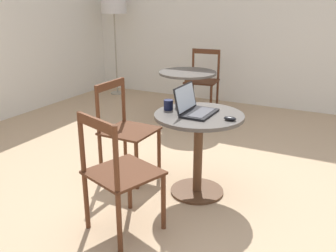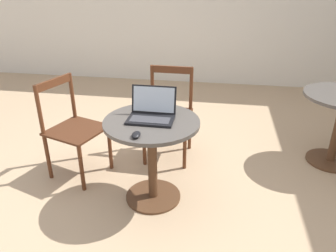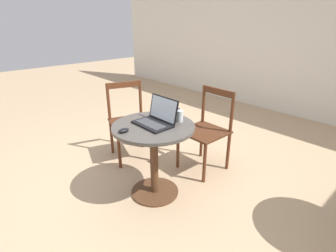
{
  "view_description": "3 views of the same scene",
  "coord_description": "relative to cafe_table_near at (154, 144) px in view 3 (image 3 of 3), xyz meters",
  "views": [
    {
      "loc": [
        -2.62,
        -1.16,
        1.63
      ],
      "look_at": [
        0.06,
        0.21,
        0.6
      ],
      "focal_mm": 40.0,
      "sensor_mm": 36.0,
      "label": 1
    },
    {
      "loc": [
        0.62,
        -2.27,
        1.77
      ],
      "look_at": [
        0.22,
        0.19,
        0.58
      ],
      "focal_mm": 35.0,
      "sensor_mm": 36.0,
      "label": 2
    },
    {
      "loc": [
        1.81,
        -1.41,
        1.61
      ],
      "look_at": [
        0.11,
        0.15,
        0.66
      ],
      "focal_mm": 28.0,
      "sensor_mm": 36.0,
      "label": 3
    }
  ],
  "objects": [
    {
      "name": "ground_plane",
      "position": [
        -0.13,
        0.04,
        -0.53
      ],
      "size": [
        16.0,
        16.0,
        0.0
      ],
      "primitive_type": "plane",
      "color": "tan"
    },
    {
      "name": "wall_back",
      "position": [
        -0.13,
        3.27,
        0.82
      ],
      "size": [
        9.4,
        0.06,
        2.7
      ],
      "color": "silver",
      "rests_on": "ground_plane"
    },
    {
      "name": "cafe_table_near",
      "position": [
        0.0,
        0.0,
        0.0
      ],
      "size": [
        0.75,
        0.75,
        0.72
      ],
      "color": "#51331E",
      "rests_on": "ground_plane"
    },
    {
      "name": "chair_near_left",
      "position": [
        -0.79,
        0.27,
        -0.07
      ],
      "size": [
        0.57,
        0.57,
        0.91
      ],
      "color": "#562D19",
      "rests_on": "ground_plane"
    },
    {
      "name": "chair_near_back",
      "position": [
        0.02,
        0.75,
        -0.07
      ],
      "size": [
        0.46,
        0.46,
        0.91
      ],
      "color": "#562D19",
      "rests_on": "ground_plane"
    },
    {
      "name": "laptop",
      "position": [
        -0.01,
        0.04,
        0.24
      ],
      "size": [
        0.35,
        0.27,
        0.23
      ],
      "color": "black",
      "rests_on": "cafe_table_near"
    },
    {
      "name": "mouse",
      "position": [
        -0.05,
        -0.28,
        0.21
      ],
      "size": [
        0.06,
        0.1,
        0.03
      ],
      "color": "black",
      "rests_on": "cafe_table_near"
    },
    {
      "name": "mug",
      "position": [
        -0.0,
        0.28,
        0.24
      ],
      "size": [
        0.12,
        0.08,
        0.09
      ],
      "color": "#141938",
      "rests_on": "cafe_table_near"
    },
    {
      "name": "drinking_glass",
      "position": [
        0.1,
        0.24,
        0.25
      ],
      "size": [
        0.06,
        0.06,
        0.11
      ],
      "color": "silver",
      "rests_on": "cafe_table_near"
    }
  ]
}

